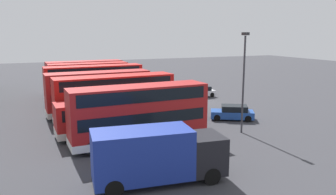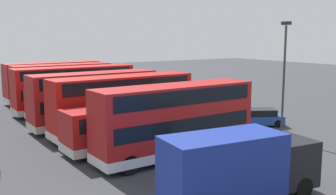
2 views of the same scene
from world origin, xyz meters
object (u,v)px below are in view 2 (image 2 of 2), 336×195
car_hatchback_silver (198,97)px  car_small_green (258,117)px  bus_double_decker_fourth (94,98)px  bus_double_decker_far_end (53,81)px  bus_single_deck_fifth (89,100)px  waste_bin_yellow (193,105)px  bus_double_decker_seventh (62,84)px  bus_double_decker_third (123,103)px  bus_double_decker_sixth (75,88)px  bus_single_deck_second (146,123)px  bus_double_decker_near_end (175,119)px  box_truck_blue (238,165)px  lamp_post_tall (284,72)px

car_hatchback_silver → car_small_green: size_ratio=0.96×
bus_double_decker_fourth → bus_double_decker_far_end: same height
bus_single_deck_fifth → waste_bin_yellow: bus_single_deck_fifth is taller
bus_double_decker_fourth → bus_double_decker_seventh: size_ratio=1.02×
bus_double_decker_fourth → car_small_green: 13.85m
bus_double_decker_third → bus_double_decker_sixth: size_ratio=0.96×
bus_double_decker_far_end → bus_single_deck_second: bearing=178.9°
bus_double_decker_far_end → bus_single_deck_fifth: bearing=-179.9°
bus_double_decker_near_end → bus_double_decker_third: (6.87, 0.12, 0.00)m
car_small_green → bus_double_decker_near_end: bearing=107.6°
box_truck_blue → bus_double_decker_fourth: bearing=-1.4°
bus_single_deck_fifth → bus_double_decker_far_end: bus_double_decker_far_end is taller
bus_double_decker_near_end → bus_double_decker_far_end: size_ratio=0.99×
bus_double_decker_fourth → bus_double_decker_seventh: bearing=-4.9°
box_truck_blue → lamp_post_tall: size_ratio=0.91×
bus_single_deck_second → bus_double_decker_fourth: 7.36m
bus_double_decker_fourth → lamp_post_tall: 15.16m
car_small_green → lamp_post_tall: (-4.07, 1.84, 4.25)m
bus_double_decker_near_end → bus_double_decker_third: bearing=1.0°
bus_double_decker_sixth → car_hatchback_silver: size_ratio=2.75×
bus_single_deck_second → bus_single_deck_fifth: 11.16m
bus_double_decker_near_end → bus_single_deck_second: bearing=3.7°
bus_double_decker_sixth → car_small_green: bearing=-142.6°
bus_single_deck_fifth → lamp_post_tall: lamp_post_tall is taller
car_hatchback_silver → car_small_green: (-11.90, 2.71, -0.00)m
bus_double_decker_far_end → box_truck_blue: bus_double_decker_far_end is taller
bus_double_decker_far_end → waste_bin_yellow: 16.67m
bus_double_decker_fourth → bus_single_deck_second: bearing=-174.7°
bus_double_decker_third → bus_double_decker_far_end: bearing=-1.0°
bus_double_decker_near_end → car_small_green: bus_double_decker_near_end is taller
bus_double_decker_third → bus_double_decker_near_end: bearing=-179.0°
bus_double_decker_fourth → box_truck_blue: bus_double_decker_fourth is taller
car_hatchback_silver → waste_bin_yellow: size_ratio=4.54×
bus_double_decker_third → bus_single_deck_fifth: 7.62m
bus_double_decker_far_end → car_hatchback_silver: (-9.76, -13.38, -1.75)m
bus_double_decker_third → lamp_post_tall: lamp_post_tall is taller
bus_double_decker_seventh → bus_double_decker_far_end: same height
bus_single_deck_fifth → box_truck_blue: bearing=175.9°
bus_double_decker_sixth → bus_double_decker_far_end: 7.48m
bus_single_deck_fifth → bus_double_decker_seventh: bearing=1.2°
bus_double_decker_seventh → car_small_green: (-18.00, -10.81, -1.75)m
bus_single_deck_fifth → lamp_post_tall: (-15.06, -8.83, 3.33)m
bus_double_decker_far_end → car_hatchback_silver: bearing=-126.1°
bus_double_decker_sixth → bus_double_decker_seventh: 3.82m
lamp_post_tall → waste_bin_yellow: lamp_post_tall is taller
waste_bin_yellow → bus_double_decker_near_end: bearing=139.1°
bus_double_decker_sixth → bus_double_decker_seventh: bearing=-0.2°
bus_double_decker_sixth → box_truck_blue: size_ratio=1.53×
bus_double_decker_third → bus_single_deck_fifth: (7.57, -0.32, -0.83)m
bus_double_decker_fourth → lamp_post_tall: (-11.19, -9.92, 2.50)m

